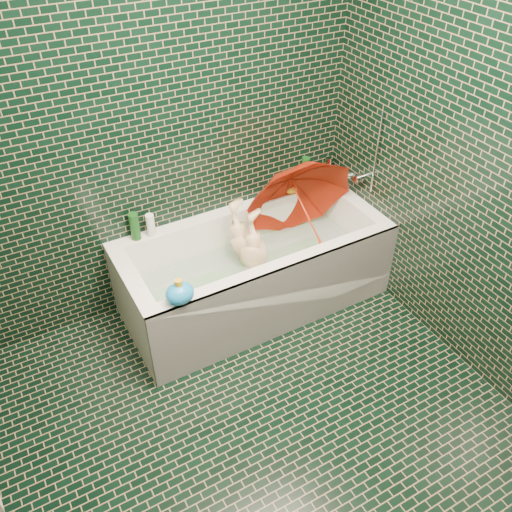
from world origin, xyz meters
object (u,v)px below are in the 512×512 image
umbrella (306,213)px  rubber_duck (292,188)px  bath_toy (180,293)px  bathtub (255,278)px  child (253,261)px

umbrella → rubber_duck: bearing=89.6°
bath_toy → bathtub: bearing=10.4°
umbrella → bath_toy: size_ratio=3.76×
bathtub → umbrella: umbrella is taller
umbrella → rubber_duck: (0.08, 0.30, 0.01)m
umbrella → rubber_duck: size_ratio=5.66×
bathtub → rubber_duck: (0.47, 0.32, 0.38)m
bathtub → bath_toy: bath_toy is taller
child → bathtub: bearing=-24.4°
rubber_duck → bath_toy: bearing=-168.7°
child → rubber_duck: size_ratio=7.18×
bathtub → rubber_duck: 0.68m
rubber_duck → umbrella: bearing=-123.5°
child → bath_toy: bath_toy is taller
child → rubber_duck: 0.60m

